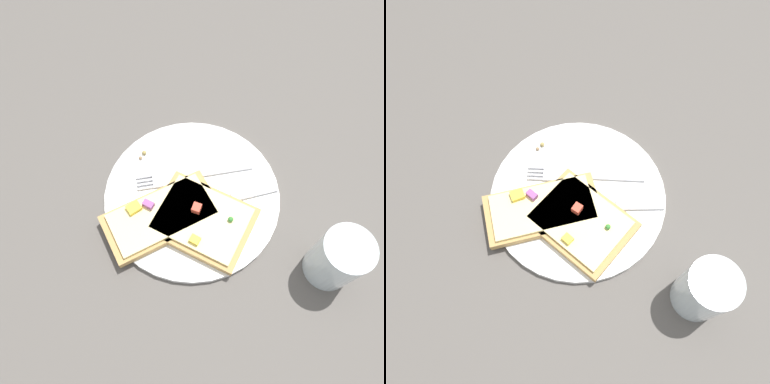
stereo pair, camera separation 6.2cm
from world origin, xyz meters
TOP-DOWN VIEW (x-y plane):
  - ground_plane at (0.00, 0.00)m, footprint 4.00×4.00m
  - plate at (0.00, 0.00)m, footprint 0.30×0.30m
  - fork at (0.04, -0.00)m, footprint 0.03×0.20m
  - knife at (-0.02, -0.05)m, footprint 0.03×0.21m
  - pizza_slice_main at (-0.03, 0.06)m, footprint 0.14×0.20m
  - pizza_slice_corner at (-0.05, -0.01)m, footprint 0.19×0.20m
  - crumb_scatter at (0.09, 0.07)m, footprint 0.02×0.02m
  - drinking_glass at (-0.16, -0.18)m, footprint 0.07×0.07m

SIDE VIEW (x-z plane):
  - ground_plane at x=0.00m, z-range 0.00..0.00m
  - plate at x=0.00m, z-range 0.00..0.01m
  - fork at x=0.04m, z-range 0.01..0.02m
  - knife at x=-0.02m, z-range 0.01..0.02m
  - crumb_scatter at x=0.09m, z-range 0.01..0.02m
  - pizza_slice_corner at x=-0.05m, z-range 0.01..0.04m
  - pizza_slice_main at x=-0.03m, z-range 0.01..0.04m
  - drinking_glass at x=-0.16m, z-range 0.00..0.11m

